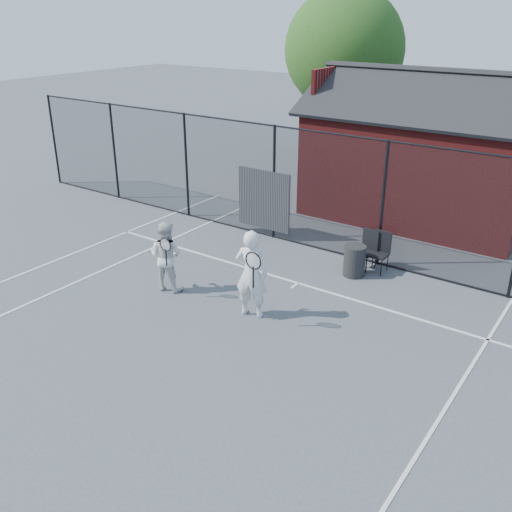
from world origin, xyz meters
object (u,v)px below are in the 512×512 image
Objects in this scene: clubhouse at (424,161)px; waste_bin at (354,261)px; chair_right at (365,250)px; player_back at (166,256)px; player_front at (251,274)px; chair_left at (378,253)px.

waste_bin is at bearing -86.32° from clubhouse.
chair_right is 0.51m from waste_bin.
player_back is at bearing -135.75° from waste_bin.
player_back is (-2.18, -0.10, -0.13)m from player_front.
player_back reaches higher than chair_right.
waste_bin is (-0.03, -0.50, -0.09)m from chair_right.
player_front is 2.02× the size of chair_right.
clubhouse is 4.56m from chair_right.
chair_right is (0.88, 3.36, -0.46)m from player_front.
player_back is 4.84m from chair_left.
waste_bin is at bearing -83.41° from chair_right.
player_front is 1.94× the size of chair_left.
chair_right is 1.24× the size of waste_bin.
clubhouse reaches higher than waste_bin.
chair_right is at bearing -85.49° from clubhouse.
clubhouse is 4.19× the size of player_back.
player_front reaches higher than player_back.
waste_bin is (0.85, 2.86, -0.55)m from player_front.
player_back is at bearing -109.08° from clubhouse.
player_back reaches higher than chair_left.
clubhouse reaches higher than chair_right.
player_back is (-2.72, -7.85, -0.83)m from clubhouse.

